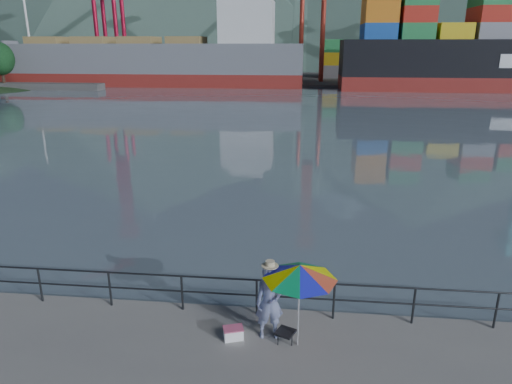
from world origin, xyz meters
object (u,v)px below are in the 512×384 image
cooler_bag (233,334)px  beach_umbrella (300,272)px  fisherman (270,302)px  bulk_carrier (163,61)px

cooler_bag → beach_umbrella: bearing=-20.6°
fisherman → beach_umbrella: 1.24m
fisherman → beach_umbrella: beach_umbrella is taller
fisherman → bulk_carrier: (-24.93, 73.07, 3.15)m
beach_umbrella → bulk_carrier: size_ratio=0.04×
beach_umbrella → cooler_bag: 2.37m
fisherman → bulk_carrier: 77.27m
fisherman → bulk_carrier: bearing=97.3°
cooler_bag → bulk_carrier: bearing=90.5°
beach_umbrella → cooler_bag: beach_umbrella is taller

